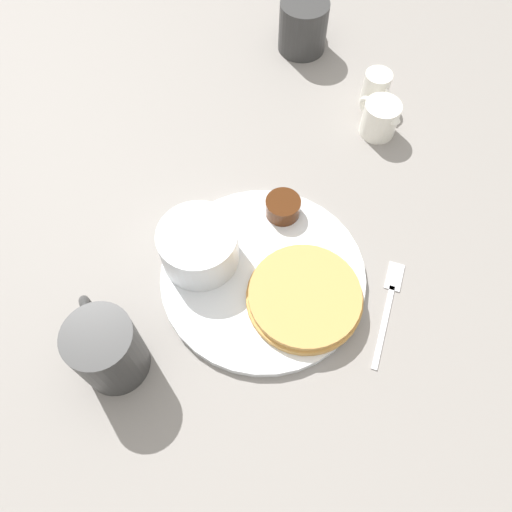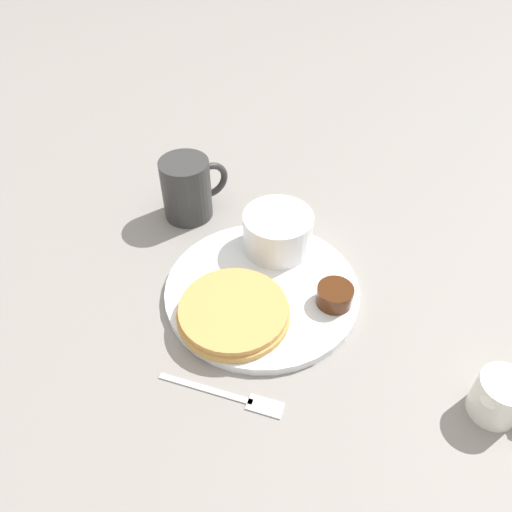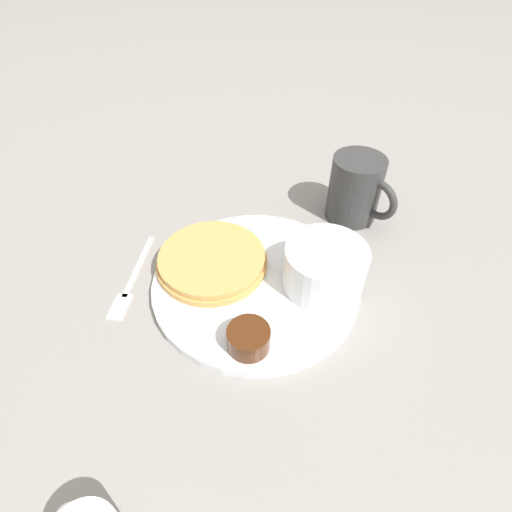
{
  "view_description": "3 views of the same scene",
  "coord_description": "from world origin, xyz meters",
  "px_view_note": "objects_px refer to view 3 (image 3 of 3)",
  "views": [
    {
      "loc": [
        -0.07,
        0.28,
        0.58
      ],
      "look_at": [
        0.01,
        -0.01,
        0.03
      ],
      "focal_mm": 35.0,
      "sensor_mm": 36.0,
      "label": 1
    },
    {
      "loc": [
        -0.44,
        -0.12,
        0.51
      ],
      "look_at": [
        0.02,
        0.01,
        0.05
      ],
      "focal_mm": 35.0,
      "sensor_mm": 36.0,
      "label": 2
    },
    {
      "loc": [
        0.03,
        -0.34,
        0.39
      ],
      "look_at": [
        -0.0,
        0.01,
        0.04
      ],
      "focal_mm": 28.0,
      "sensor_mm": 36.0,
      "label": 3
    }
  ],
  "objects_px": {
    "coffee_mug": "(356,189)",
    "fork": "(130,285)",
    "bowl": "(325,268)",
    "plate": "(256,283)"
  },
  "relations": [
    {
      "from": "plate",
      "to": "coffee_mug",
      "type": "xyz_separation_m",
      "value": [
        0.14,
        0.16,
        0.04
      ]
    },
    {
      "from": "plate",
      "to": "fork",
      "type": "distance_m",
      "value": 0.16
    },
    {
      "from": "bowl",
      "to": "fork",
      "type": "relative_size",
      "value": 0.67
    },
    {
      "from": "bowl",
      "to": "fork",
      "type": "distance_m",
      "value": 0.25
    },
    {
      "from": "fork",
      "to": "coffee_mug",
      "type": "bearing_deg",
      "value": 29.5
    },
    {
      "from": "coffee_mug",
      "to": "fork",
      "type": "bearing_deg",
      "value": -150.5
    },
    {
      "from": "bowl",
      "to": "coffee_mug",
      "type": "bearing_deg",
      "value": 71.97
    },
    {
      "from": "plate",
      "to": "coffee_mug",
      "type": "bearing_deg",
      "value": 49.02
    },
    {
      "from": "bowl",
      "to": "coffee_mug",
      "type": "xyz_separation_m",
      "value": [
        0.05,
        0.16,
        0.01
      ]
    },
    {
      "from": "coffee_mug",
      "to": "fork",
      "type": "xyz_separation_m",
      "value": [
        -0.3,
        -0.17,
        -0.05
      ]
    }
  ]
}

